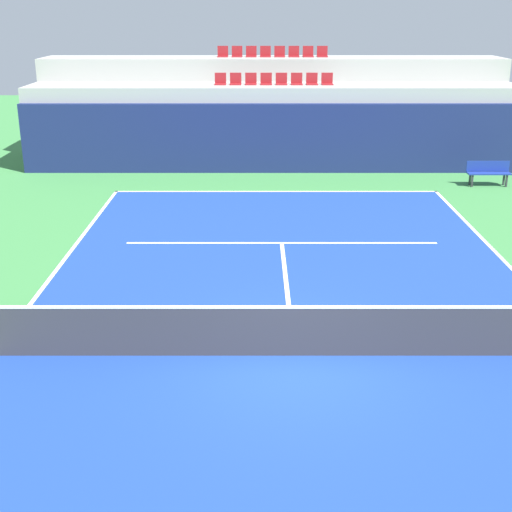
% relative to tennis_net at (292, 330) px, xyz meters
% --- Properties ---
extents(ground_plane, '(80.00, 80.00, 0.00)m').
position_rel_tennis_net_xyz_m(ground_plane, '(0.00, 0.00, -0.51)').
color(ground_plane, '#387A3D').
extents(court_surface, '(11.00, 24.00, 0.01)m').
position_rel_tennis_net_xyz_m(court_surface, '(0.00, 0.00, -0.50)').
color(court_surface, navy).
rests_on(court_surface, ground_plane).
extents(baseline_far, '(11.00, 0.10, 0.00)m').
position_rel_tennis_net_xyz_m(baseline_far, '(0.00, 11.95, -0.50)').
color(baseline_far, white).
rests_on(baseline_far, court_surface).
extents(service_line_far, '(8.26, 0.10, 0.00)m').
position_rel_tennis_net_xyz_m(service_line_far, '(0.00, 6.40, -0.50)').
color(service_line_far, white).
rests_on(service_line_far, court_surface).
extents(centre_service_line, '(0.10, 6.40, 0.00)m').
position_rel_tennis_net_xyz_m(centre_service_line, '(0.00, 3.20, -0.50)').
color(centre_service_line, white).
rests_on(centre_service_line, court_surface).
extents(back_wall, '(18.95, 0.30, 2.57)m').
position_rel_tennis_net_xyz_m(back_wall, '(0.00, 14.99, 0.78)').
color(back_wall, navy).
rests_on(back_wall, ground_plane).
extents(stands_tier_lower, '(18.95, 2.40, 3.12)m').
position_rel_tennis_net_xyz_m(stands_tier_lower, '(0.00, 16.34, 1.05)').
color(stands_tier_lower, '#9E9E99').
rests_on(stands_tier_lower, ground_plane).
extents(stands_tier_upper, '(18.95, 2.40, 3.99)m').
position_rel_tennis_net_xyz_m(stands_tier_upper, '(0.00, 18.74, 1.49)').
color(stands_tier_upper, '#9E9E99').
rests_on(stands_tier_upper, ground_plane).
extents(seating_row_lower, '(4.56, 0.44, 0.44)m').
position_rel_tennis_net_xyz_m(seating_row_lower, '(0.00, 16.43, 2.73)').
color(seating_row_lower, maroon).
rests_on(seating_row_lower, stands_tier_lower).
extents(seating_row_upper, '(4.56, 0.44, 0.44)m').
position_rel_tennis_net_xyz_m(seating_row_upper, '(0.00, 18.83, 3.61)').
color(seating_row_upper, maroon).
rests_on(seating_row_upper, stands_tier_upper).
extents(tennis_net, '(11.08, 0.08, 1.07)m').
position_rel_tennis_net_xyz_m(tennis_net, '(0.00, 0.00, 0.00)').
color(tennis_net, black).
rests_on(tennis_net, court_surface).
extents(player_bench, '(1.50, 0.40, 0.85)m').
position_rel_tennis_net_xyz_m(player_bench, '(7.47, 12.86, -0.00)').
color(player_bench, navy).
rests_on(player_bench, ground_plane).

